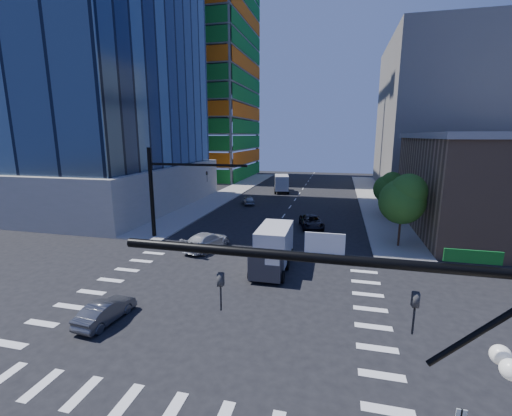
# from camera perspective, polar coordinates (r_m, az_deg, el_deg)

# --- Properties ---
(ground) EXTENTS (160.00, 160.00, 0.00)m
(ground) POSITION_cam_1_polar(r_m,az_deg,el_deg) (22.66, -5.39, -15.08)
(ground) COLOR black
(ground) RESTS_ON ground
(road_markings) EXTENTS (20.00, 20.00, 0.01)m
(road_markings) POSITION_cam_1_polar(r_m,az_deg,el_deg) (22.66, -5.39, -15.07)
(road_markings) COLOR silver
(road_markings) RESTS_ON ground
(sidewalk_ne) EXTENTS (5.00, 60.00, 0.15)m
(sidewalk_ne) POSITION_cam_1_polar(r_m,az_deg,el_deg) (60.19, 18.93, 1.56)
(sidewalk_ne) COLOR gray
(sidewalk_ne) RESTS_ON ground
(sidewalk_nw) EXTENTS (5.00, 60.00, 0.15)m
(sidewalk_nw) POSITION_cam_1_polar(r_m,az_deg,el_deg) (62.92, -4.36, 2.61)
(sidewalk_nw) COLOR gray
(sidewalk_nw) RESTS_ON ground
(construction_building) EXTENTS (25.16, 34.50, 70.60)m
(construction_building) POSITION_cam_1_polar(r_m,az_deg,el_deg) (89.03, -9.78, 21.08)
(construction_building) COLOR gray
(construction_building) RESTS_ON ground
(bg_building_ne) EXTENTS (24.00, 30.00, 28.00)m
(bg_building_ne) POSITION_cam_1_polar(r_m,az_deg,el_deg) (76.85, 29.77, 13.23)
(bg_building_ne) COLOR slate
(bg_building_ne) RESTS_ON ground
(signal_mast_nw) EXTENTS (10.20, 0.40, 9.00)m
(signal_mast_nw) POSITION_cam_1_polar(r_m,az_deg,el_deg) (35.15, -14.98, 3.74)
(signal_mast_nw) COLOR black
(signal_mast_nw) RESTS_ON sidewalk_nw
(tree_south) EXTENTS (4.16, 4.16, 6.82)m
(tree_south) POSITION_cam_1_polar(r_m,az_deg,el_deg) (33.93, 23.44, 1.48)
(tree_south) COLOR #382316
(tree_south) RESTS_ON sidewalk_ne
(tree_north) EXTENTS (3.54, 3.52, 5.78)m
(tree_north) POSITION_cam_1_polar(r_m,az_deg,el_deg) (45.80, 21.30, 3.26)
(tree_north) COLOR #382316
(tree_north) RESTS_ON sidewalk_ne
(car_nb_far) EXTENTS (3.41, 5.45, 1.40)m
(car_nb_far) POSITION_cam_1_polar(r_m,az_deg,el_deg) (39.28, 9.23, -2.30)
(car_nb_far) COLOR black
(car_nb_far) RESTS_ON ground
(car_sb_near) EXTENTS (3.42, 5.73, 1.56)m
(car_sb_near) POSITION_cam_1_polar(r_m,az_deg,el_deg) (32.00, -8.25, -5.43)
(car_sb_near) COLOR silver
(car_sb_near) RESTS_ON ground
(car_sb_mid) EXTENTS (3.00, 4.11, 1.30)m
(car_sb_mid) POSITION_cam_1_polar(r_m,az_deg,el_deg) (52.09, -1.31, 1.32)
(car_sb_mid) COLOR #A4A6AC
(car_sb_mid) RESTS_ON ground
(car_sb_cross) EXTENTS (1.62, 3.88, 1.25)m
(car_sb_cross) POSITION_cam_1_polar(r_m,az_deg,el_deg) (21.78, -23.78, -15.45)
(car_sb_cross) COLOR #4F5055
(car_sb_cross) RESTS_ON ground
(box_truck_near) EXTENTS (2.66, 6.13, 3.20)m
(box_truck_near) POSITION_cam_1_polar(r_m,az_deg,el_deg) (26.82, 2.70, -7.35)
(box_truck_near) COLOR black
(box_truck_near) RESTS_ON ground
(box_truck_far) EXTENTS (3.71, 6.48, 3.20)m
(box_truck_far) POSITION_cam_1_polar(r_m,az_deg,el_deg) (63.84, 4.25, 3.97)
(box_truck_far) COLOR black
(box_truck_far) RESTS_ON ground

